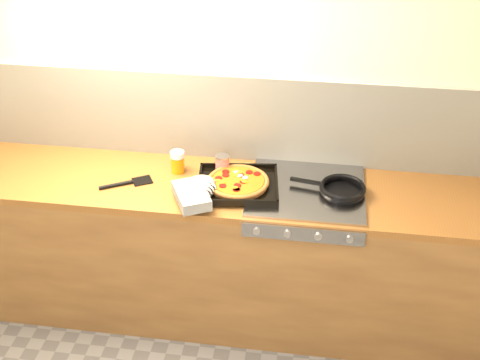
% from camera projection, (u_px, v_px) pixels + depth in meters
% --- Properties ---
extents(room_shell, '(3.20, 3.20, 3.20)m').
position_uv_depth(room_shell, '(230.00, 119.00, 3.31)').
color(room_shell, white).
rests_on(room_shell, ground).
extents(counter_run, '(3.20, 0.62, 0.90)m').
position_uv_depth(counter_run, '(223.00, 251.00, 3.44)').
color(counter_run, olive).
rests_on(counter_run, ground).
extents(stovetop, '(0.60, 0.56, 0.02)m').
position_uv_depth(stovetop, '(307.00, 190.00, 3.14)').
color(stovetop, '#95969A').
rests_on(stovetop, counter_run).
extents(pizza_on_tray, '(0.56, 0.53, 0.07)m').
position_uv_depth(pizza_on_tray, '(225.00, 185.00, 3.11)').
color(pizza_on_tray, black).
rests_on(pizza_on_tray, stovetop).
extents(frying_pan, '(0.41, 0.28, 0.04)m').
position_uv_depth(frying_pan, '(342.00, 189.00, 3.10)').
color(frying_pan, black).
rests_on(frying_pan, stovetop).
extents(tomato_can, '(0.09, 0.09, 0.11)m').
position_uv_depth(tomato_can, '(222.00, 165.00, 3.27)').
color(tomato_can, '#AF0E18').
rests_on(tomato_can, counter_run).
extents(juice_glass, '(0.08, 0.08, 0.13)m').
position_uv_depth(juice_glass, '(178.00, 162.00, 3.28)').
color(juice_glass, orange).
rests_on(juice_glass, counter_run).
extents(wooden_spoon, '(0.28, 0.15, 0.02)m').
position_uv_depth(wooden_spoon, '(232.00, 167.00, 3.34)').
color(wooden_spoon, '#9A6C41').
rests_on(wooden_spoon, counter_run).
extents(black_spatula, '(0.27, 0.19, 0.02)m').
position_uv_depth(black_spatula, '(127.00, 183.00, 3.20)').
color(black_spatula, black).
rests_on(black_spatula, counter_run).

